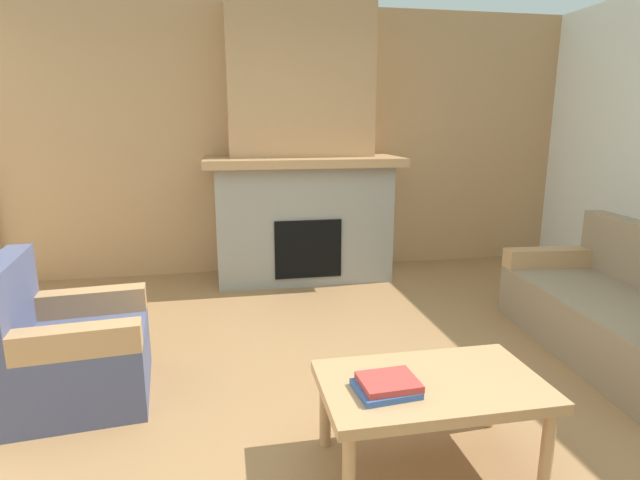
# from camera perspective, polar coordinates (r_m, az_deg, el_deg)

# --- Properties ---
(ground) EXTENTS (9.00, 9.00, 0.00)m
(ground) POSITION_cam_1_polar(r_m,az_deg,el_deg) (2.99, 6.25, -18.60)
(ground) COLOR olive
(wall_back_wood_panel) EXTENTS (6.00, 0.12, 2.70)m
(wall_back_wood_panel) POSITION_cam_1_polar(r_m,az_deg,el_deg) (5.48, -2.73, 10.80)
(wall_back_wood_panel) COLOR tan
(wall_back_wood_panel) RESTS_ON ground
(fireplace) EXTENTS (1.90, 0.82, 2.70)m
(fireplace) POSITION_cam_1_polar(r_m,az_deg,el_deg) (5.12, -2.10, 8.56)
(fireplace) COLOR gray
(fireplace) RESTS_ON ground
(couch) EXTENTS (0.99, 1.87, 0.85)m
(couch) POSITION_cam_1_polar(r_m,az_deg,el_deg) (4.07, 31.06, -7.21)
(couch) COLOR #847056
(couch) RESTS_ON ground
(armchair) EXTENTS (0.83, 0.83, 0.85)m
(armchair) POSITION_cam_1_polar(r_m,az_deg,el_deg) (3.29, -26.40, -11.07)
(armchair) COLOR #474C6B
(armchair) RESTS_ON ground
(coffee_table) EXTENTS (1.00, 0.60, 0.43)m
(coffee_table) POSITION_cam_1_polar(r_m,az_deg,el_deg) (2.46, 12.30, -16.17)
(coffee_table) COLOR tan
(coffee_table) RESTS_ON ground
(book_stack_near_edge) EXTENTS (0.28, 0.24, 0.06)m
(book_stack_near_edge) POSITION_cam_1_polar(r_m,az_deg,el_deg) (2.30, 7.49, -15.80)
(book_stack_near_edge) COLOR #335699
(book_stack_near_edge) RESTS_ON coffee_table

